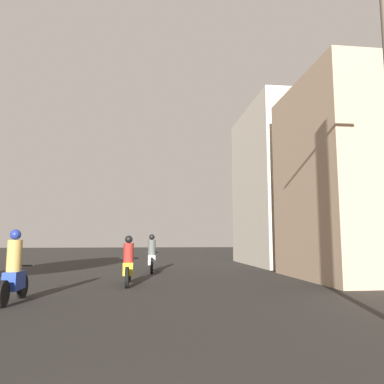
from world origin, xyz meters
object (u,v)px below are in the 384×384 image
building_right_near (376,180)px  building_right_far (292,186)px  motorcycle_blue (14,273)px  motorcycle_white (152,257)px  motorcycle_yellow (128,265)px

building_right_near → building_right_far: (-0.25, 7.53, 0.78)m
motorcycle_blue → motorcycle_white: motorcycle_blue is taller
building_right_near → building_right_far: building_right_far is taller
motorcycle_yellow → building_right_far: 12.58m
building_right_near → motorcycle_blue: bearing=-162.2°
motorcycle_yellow → motorcycle_white: bearing=73.9°
building_right_near → building_right_far: 7.57m
motorcycle_white → building_right_far: size_ratio=0.23×
motorcycle_blue → motorcycle_yellow: motorcycle_blue is taller
motorcycle_yellow → building_right_far: (8.73, 8.23, 3.77)m
motorcycle_yellow → building_right_near: bearing=-1.3°
motorcycle_blue → motorcycle_yellow: size_ratio=0.87×
building_right_near → building_right_far: bearing=91.9°
motorcycle_yellow → motorcycle_white: 4.33m
motorcycle_blue → building_right_near: building_right_near is taller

